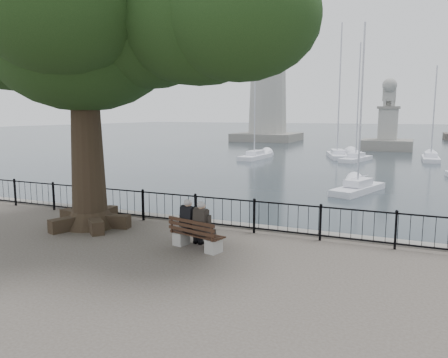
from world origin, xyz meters
The scene contains 13 objects.
harbor centered at (0.00, 3.00, -0.50)m, with size 260.00×260.00×1.20m.
railing centered at (0.00, 2.50, 0.56)m, with size 22.06×0.06×1.00m.
bench centered at (0.11, 0.38, 0.29)m, with size 1.66×0.85×0.84m.
person_left centered at (-0.11, 0.53, 0.61)m, with size 0.48×0.72×1.34m.
person_right centered at (0.34, 0.41, 0.61)m, with size 0.48×0.72×1.34m.
tree centered at (-3.20, 1.30, 6.43)m, with size 11.97×8.36×9.78m.
lighthouse centered at (-18.00, 62.00, 12.14)m, with size 10.20×10.20×31.14m.
lion_monument centered at (2.00, 49.93, 1.28)m, with size 6.16×6.16×9.05m.
sailboat_c centered at (2.40, 16.70, -0.69)m, with size 2.76×5.00×9.78m.
sailboat_e centered at (-9.68, 32.55, -0.65)m, with size 1.91×5.77×12.36m.
sailboat_f centered at (0.10, 34.43, -0.66)m, with size 2.70×5.44×11.42m.
sailboat_g centered at (6.80, 37.60, -0.71)m, with size 1.63×5.42×9.33m.
sailboat_h centered at (-2.10, 37.06, -0.62)m, with size 3.39×6.31×13.88m.
Camera 1 is at (5.34, -9.67, 3.59)m, focal length 35.00 mm.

